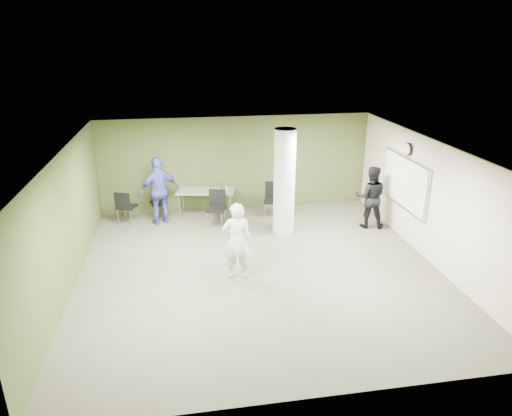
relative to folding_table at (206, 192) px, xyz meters
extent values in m
plane|color=#555543|center=(0.96, -3.52, -0.73)|extent=(8.00, 8.00, 0.00)
plane|color=white|center=(0.96, -3.52, 2.07)|extent=(8.00, 8.00, 0.00)
cube|color=#4A5829|center=(0.96, 0.48, 0.67)|extent=(8.00, 2.80, 0.02)
cube|color=#4A5829|center=(-3.04, -3.52, 0.67)|extent=(0.02, 8.00, 2.80)
cube|color=beige|center=(4.96, -3.52, 0.67)|extent=(0.02, 8.00, 2.80)
cylinder|color=silver|center=(1.96, -1.52, 0.67)|extent=(0.56, 0.56, 2.80)
cube|color=silver|center=(4.89, -2.32, 0.77)|extent=(0.04, 2.30, 1.30)
cube|color=white|center=(4.87, -2.32, 0.77)|extent=(0.02, 2.20, 1.20)
cylinder|color=black|center=(4.89, -2.32, 1.62)|extent=(0.05, 0.32, 0.32)
cylinder|color=white|center=(4.86, -2.32, 1.62)|extent=(0.02, 0.26, 0.26)
cube|color=gray|center=(-0.02, 0.01, 0.03)|extent=(1.74, 1.02, 0.04)
cylinder|color=silver|center=(-0.79, -0.13, -0.36)|extent=(0.04, 0.04, 0.73)
cylinder|color=silver|center=(0.65, -0.42, -0.36)|extent=(0.04, 0.04, 0.73)
cylinder|color=silver|center=(-0.68, 0.43, -0.36)|extent=(0.04, 0.04, 0.73)
cylinder|color=silver|center=(0.76, 0.14, -0.36)|extent=(0.04, 0.04, 0.73)
cylinder|color=#28551C|center=(0.44, -0.08, 0.17)|extent=(0.07, 0.07, 0.25)
cylinder|color=#B2B2B7|center=(0.58, -0.24, 0.14)|extent=(0.06, 0.06, 0.18)
cylinder|color=#4C4C4C|center=(0.15, -0.23, -0.58)|extent=(0.25, 0.25, 0.29)
cube|color=black|center=(-2.24, -0.14, -0.27)|extent=(0.61, 0.61, 0.05)
cube|color=black|center=(-2.32, -0.35, -0.01)|extent=(0.43, 0.20, 0.46)
cylinder|color=silver|center=(-1.99, -0.03, -0.51)|extent=(0.02, 0.02, 0.44)
cylinder|color=silver|center=(-2.35, 0.11, -0.51)|extent=(0.02, 0.02, 0.44)
cylinder|color=silver|center=(-2.13, -0.40, -0.51)|extent=(0.02, 0.02, 0.44)
cylinder|color=silver|center=(-2.49, -0.26, -0.51)|extent=(0.02, 0.02, 0.44)
cube|color=black|center=(-1.38, 0.13, -0.31)|extent=(0.52, 0.52, 0.05)
cube|color=black|center=(-1.34, -0.06, -0.07)|extent=(0.41, 0.13, 0.42)
cylinder|color=silver|center=(-1.25, 0.34, -0.53)|extent=(0.02, 0.02, 0.40)
cylinder|color=silver|center=(-1.59, 0.26, -0.53)|extent=(0.02, 0.02, 0.40)
cylinder|color=silver|center=(-1.17, 0.00, -0.53)|extent=(0.02, 0.02, 0.40)
cylinder|color=silver|center=(-1.51, -0.08, -0.53)|extent=(0.02, 0.02, 0.40)
cube|color=black|center=(0.21, -0.82, -0.25)|extent=(0.62, 0.62, 0.05)
cube|color=black|center=(0.28, -0.61, 0.02)|extent=(0.46, 0.18, 0.48)
cylinder|color=silver|center=(-0.05, -0.95, -0.50)|extent=(0.02, 0.02, 0.46)
cylinder|color=silver|center=(0.34, -1.07, -0.50)|extent=(0.02, 0.02, 0.46)
cylinder|color=silver|center=(0.08, -0.56, -0.50)|extent=(0.02, 0.02, 0.46)
cylinder|color=silver|center=(0.46, -0.69, -0.50)|extent=(0.02, 0.02, 0.46)
cube|color=black|center=(1.90, -0.40, -0.24)|extent=(0.60, 0.60, 0.05)
cube|color=black|center=(1.95, -0.18, 0.03)|extent=(0.47, 0.16, 0.49)
cylinder|color=silver|center=(1.65, -0.55, -0.49)|extent=(0.02, 0.02, 0.47)
cylinder|color=silver|center=(2.05, -0.65, -0.49)|extent=(0.02, 0.02, 0.47)
cylinder|color=silver|center=(1.75, -0.15, -0.49)|extent=(0.02, 0.02, 0.47)
cylinder|color=silver|center=(2.15, -0.25, -0.49)|extent=(0.02, 0.02, 0.47)
imported|color=silver|center=(0.43, -3.79, 0.14)|extent=(0.66, 0.46, 1.74)
imported|color=black|center=(4.36, -1.56, 0.14)|extent=(1.00, 0.87, 1.73)
imported|color=#4248A4|center=(-1.30, -0.38, 0.23)|extent=(1.22, 0.87, 1.92)
camera|label=1|loc=(-0.61, -12.56, 4.26)|focal=32.00mm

